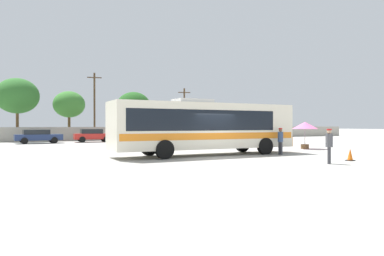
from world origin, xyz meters
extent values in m
plane|color=#A3A099|center=(0.00, 10.00, 0.00)|extent=(300.00, 300.00, 0.00)
cube|color=#9E998C|center=(0.00, 25.58, 0.81)|extent=(80.00, 0.30, 1.62)
cube|color=silver|center=(0.01, 1.47, 1.79)|extent=(11.57, 2.61, 2.70)
cube|color=black|center=(-0.56, 1.47, 2.12)|extent=(9.49, 2.63, 1.19)
cube|color=orange|center=(0.01, 1.47, 1.20)|extent=(11.33, 2.64, 0.38)
cube|color=#19212D|center=(5.81, 1.44, 2.28)|extent=(0.05, 2.30, 1.41)
cube|color=orange|center=(5.81, 1.44, 0.77)|extent=(0.07, 2.50, 0.65)
cube|color=#B2B2B2|center=(-0.85, 1.48, 3.26)|extent=(2.21, 1.41, 0.24)
cylinder|color=black|center=(3.60, 2.68, 0.52)|extent=(1.04, 0.31, 1.04)
cylinder|color=black|center=(3.59, 0.23, 0.52)|extent=(1.04, 0.31, 1.04)
cylinder|color=black|center=(-3.16, 2.71, 0.52)|extent=(1.04, 0.31, 1.04)
cylinder|color=black|center=(-3.17, 0.26, 0.52)|extent=(1.04, 0.31, 1.04)
cylinder|color=#38383D|center=(4.40, -0.19, 0.40)|extent=(0.15, 0.15, 0.79)
cylinder|color=#38383D|center=(4.41, -0.33, 0.40)|extent=(0.15, 0.15, 0.79)
cylinder|color=#33476B|center=(4.40, -0.26, 1.11)|extent=(0.36, 0.36, 0.63)
sphere|color=brown|center=(4.40, -0.26, 1.53)|extent=(0.21, 0.21, 0.21)
cylinder|color=red|center=(4.40, -0.26, 1.62)|extent=(0.23, 0.23, 0.06)
cylinder|color=#38383D|center=(2.97, -5.31, 0.40)|extent=(0.15, 0.15, 0.79)
cylinder|color=#38383D|center=(2.86, -5.41, 0.40)|extent=(0.15, 0.15, 0.79)
cylinder|color=#4C4C51|center=(2.91, -5.36, 1.11)|extent=(0.47, 0.47, 0.63)
sphere|color=tan|center=(2.91, -5.36, 1.53)|extent=(0.22, 0.22, 0.22)
cylinder|color=red|center=(2.91, -5.36, 1.63)|extent=(0.23, 0.23, 0.06)
cylinder|color=gray|center=(9.69, 3.00, 1.02)|extent=(0.05, 0.05, 2.04)
cone|color=pink|center=(9.69, 3.00, 1.82)|extent=(1.95, 1.95, 0.54)
cube|color=brown|center=(9.69, 3.00, 0.18)|extent=(0.50, 0.50, 0.36)
cube|color=navy|center=(-8.23, 21.31, 0.62)|extent=(4.53, 2.10, 0.59)
cube|color=black|center=(-8.45, 21.29, 1.16)|extent=(2.54, 1.82, 0.49)
cylinder|color=black|center=(-6.93, 22.28, 0.32)|extent=(0.65, 0.26, 0.64)
cylinder|color=black|center=(-6.81, 20.52, 0.32)|extent=(0.65, 0.26, 0.64)
cylinder|color=black|center=(-9.66, 22.10, 0.32)|extent=(0.65, 0.26, 0.64)
cylinder|color=black|center=(-9.54, 20.34, 0.32)|extent=(0.65, 0.26, 0.64)
cube|color=red|center=(-2.72, 21.75, 0.62)|extent=(4.14, 2.00, 0.61)
cube|color=black|center=(-2.92, 21.76, 1.17)|extent=(2.31, 1.77, 0.50)
cylinder|color=black|center=(-1.42, 22.57, 0.32)|extent=(0.65, 0.25, 0.64)
cylinder|color=black|center=(-1.51, 20.81, 0.32)|extent=(0.65, 0.25, 0.64)
cylinder|color=black|center=(-3.93, 22.70, 0.32)|extent=(0.65, 0.25, 0.64)
cylinder|color=black|center=(-4.02, 20.93, 0.32)|extent=(0.65, 0.25, 0.64)
cube|color=black|center=(3.38, 22.10, 0.64)|extent=(4.52, 2.21, 0.65)
cube|color=black|center=(3.59, 22.13, 1.24)|extent=(2.55, 1.88, 0.53)
cylinder|color=black|center=(2.11, 21.10, 0.32)|extent=(0.66, 0.28, 0.64)
cylinder|color=black|center=(1.94, 22.85, 0.32)|extent=(0.66, 0.28, 0.64)
cylinder|color=black|center=(4.81, 21.35, 0.32)|extent=(0.66, 0.28, 0.64)
cylinder|color=black|center=(4.64, 23.11, 0.32)|extent=(0.66, 0.28, 0.64)
cube|color=maroon|center=(11.06, 21.09, 0.65)|extent=(4.25, 2.10, 0.67)
cube|color=black|center=(11.26, 21.08, 1.26)|extent=(2.39, 1.82, 0.55)
cylinder|color=black|center=(9.71, 20.31, 0.32)|extent=(0.65, 0.27, 0.64)
cylinder|color=black|center=(9.84, 22.07, 0.32)|extent=(0.65, 0.27, 0.64)
cylinder|color=black|center=(12.27, 20.12, 0.32)|extent=(0.65, 0.27, 0.64)
cylinder|color=black|center=(12.40, 21.88, 0.32)|extent=(0.65, 0.27, 0.64)
cylinder|color=#4C3823|center=(-1.28, 28.39, 4.27)|extent=(0.24, 0.24, 8.55)
cube|color=#473321|center=(-1.28, 28.39, 7.95)|extent=(1.80, 0.42, 0.12)
cylinder|color=#4C3823|center=(11.51, 28.43, 3.59)|extent=(0.24, 0.24, 7.19)
cube|color=#473321|center=(11.51, 28.43, 6.59)|extent=(1.78, 0.52, 0.12)
cylinder|color=brown|center=(-10.13, 27.79, 1.77)|extent=(0.32, 0.32, 3.54)
ellipsoid|color=#2D6628|center=(-10.13, 27.79, 5.22)|extent=(4.79, 4.79, 4.07)
cylinder|color=brown|center=(-4.39, 28.26, 1.54)|extent=(0.32, 0.32, 3.08)
ellipsoid|color=#38752D|center=(-4.39, 28.26, 4.42)|extent=(3.83, 3.83, 3.25)
cylinder|color=brown|center=(4.15, 29.13, 1.40)|extent=(0.32, 0.32, 2.80)
ellipsoid|color=#23561E|center=(4.15, 29.13, 4.42)|extent=(4.64, 4.64, 3.94)
cube|color=black|center=(5.04, -4.82, 0.02)|extent=(0.36, 0.36, 0.04)
cone|color=orange|center=(5.04, -4.82, 0.34)|extent=(0.28, 0.28, 0.60)
camera|label=1|loc=(-10.32, -17.12, 1.82)|focal=32.65mm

